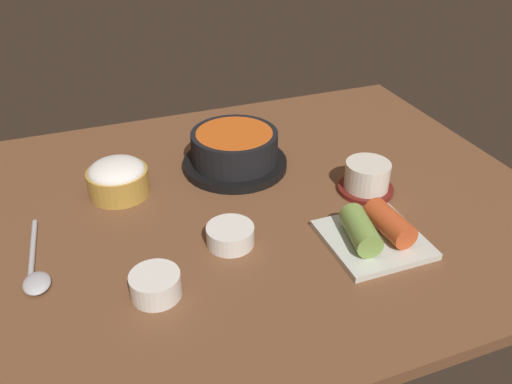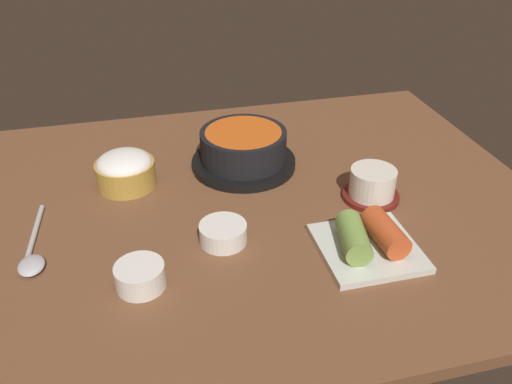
{
  "view_description": "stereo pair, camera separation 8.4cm",
  "coord_description": "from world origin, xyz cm",
  "px_view_note": "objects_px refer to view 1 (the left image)",
  "views": [
    {
      "loc": [
        -22.92,
        -67.91,
        50.22
      ],
      "look_at": [
        2.0,
        -2.0,
        5.0
      ],
      "focal_mm": 36.94,
      "sensor_mm": 36.0,
      "label": 1
    },
    {
      "loc": [
        -14.93,
        -70.4,
        50.22
      ],
      "look_at": [
        2.0,
        -2.0,
        5.0
      ],
      "focal_mm": 36.94,
      "sensor_mm": 36.0,
      "label": 2
    }
  ],
  "objects_px": {
    "banchan_cup_center": "(230,235)",
    "spoon": "(35,273)",
    "stone_pot": "(235,151)",
    "tea_cup_with_saucer": "(367,178)",
    "kimchi_plate": "(374,232)",
    "rice_bowl": "(118,178)",
    "side_bowl_near": "(155,284)"
  },
  "relations": [
    {
      "from": "side_bowl_near",
      "to": "spoon",
      "type": "xyz_separation_m",
      "value": [
        -0.15,
        0.09,
        -0.01
      ]
    },
    {
      "from": "spoon",
      "to": "kimchi_plate",
      "type": "bearing_deg",
      "value": -11.75
    },
    {
      "from": "kimchi_plate",
      "to": "tea_cup_with_saucer",
      "type": "bearing_deg",
      "value": 63.9
    },
    {
      "from": "banchan_cup_center",
      "to": "spoon",
      "type": "distance_m",
      "value": 0.27
    },
    {
      "from": "tea_cup_with_saucer",
      "to": "spoon",
      "type": "relative_size",
      "value": 0.54
    },
    {
      "from": "spoon",
      "to": "stone_pot",
      "type": "bearing_deg",
      "value": 28.03
    },
    {
      "from": "rice_bowl",
      "to": "tea_cup_with_saucer",
      "type": "distance_m",
      "value": 0.42
    },
    {
      "from": "rice_bowl",
      "to": "tea_cup_with_saucer",
      "type": "height_order",
      "value": "rice_bowl"
    },
    {
      "from": "tea_cup_with_saucer",
      "to": "kimchi_plate",
      "type": "distance_m",
      "value": 0.14
    },
    {
      "from": "stone_pot",
      "to": "rice_bowl",
      "type": "relative_size",
      "value": 1.87
    },
    {
      "from": "rice_bowl",
      "to": "kimchi_plate",
      "type": "bearing_deg",
      "value": -39.09
    },
    {
      "from": "kimchi_plate",
      "to": "spoon",
      "type": "distance_m",
      "value": 0.48
    },
    {
      "from": "rice_bowl",
      "to": "tea_cup_with_saucer",
      "type": "relative_size",
      "value": 1.07
    },
    {
      "from": "banchan_cup_center",
      "to": "kimchi_plate",
      "type": "xyz_separation_m",
      "value": [
        0.2,
        -0.07,
        0.0
      ]
    },
    {
      "from": "rice_bowl",
      "to": "tea_cup_with_saucer",
      "type": "xyz_separation_m",
      "value": [
        0.39,
        -0.14,
        -0.0
      ]
    },
    {
      "from": "stone_pot",
      "to": "banchan_cup_center",
      "type": "xyz_separation_m",
      "value": [
        -0.08,
        -0.21,
        -0.02
      ]
    },
    {
      "from": "banchan_cup_center",
      "to": "spoon",
      "type": "height_order",
      "value": "banchan_cup_center"
    },
    {
      "from": "stone_pot",
      "to": "kimchi_plate",
      "type": "relative_size",
      "value": 1.36
    },
    {
      "from": "kimchi_plate",
      "to": "spoon",
      "type": "bearing_deg",
      "value": 168.25
    },
    {
      "from": "side_bowl_near",
      "to": "spoon",
      "type": "bearing_deg",
      "value": 147.51
    },
    {
      "from": "tea_cup_with_saucer",
      "to": "kimchi_plate",
      "type": "xyz_separation_m",
      "value": [
        -0.06,
        -0.13,
        -0.01
      ]
    },
    {
      "from": "stone_pot",
      "to": "side_bowl_near",
      "type": "bearing_deg",
      "value": -126.02
    },
    {
      "from": "banchan_cup_center",
      "to": "side_bowl_near",
      "type": "bearing_deg",
      "value": -151.23
    },
    {
      "from": "rice_bowl",
      "to": "spoon",
      "type": "bearing_deg",
      "value": -129.01
    },
    {
      "from": "kimchi_plate",
      "to": "rice_bowl",
      "type": "bearing_deg",
      "value": 140.91
    },
    {
      "from": "banchan_cup_center",
      "to": "spoon",
      "type": "xyz_separation_m",
      "value": [
        -0.27,
        0.02,
        -0.01
      ]
    },
    {
      "from": "tea_cup_with_saucer",
      "to": "spoon",
      "type": "xyz_separation_m",
      "value": [
        -0.53,
        -0.03,
        -0.02
      ]
    },
    {
      "from": "stone_pot",
      "to": "banchan_cup_center",
      "type": "height_order",
      "value": "stone_pot"
    },
    {
      "from": "banchan_cup_center",
      "to": "side_bowl_near",
      "type": "relative_size",
      "value": 1.06
    },
    {
      "from": "side_bowl_near",
      "to": "spoon",
      "type": "distance_m",
      "value": 0.17
    },
    {
      "from": "rice_bowl",
      "to": "banchan_cup_center",
      "type": "bearing_deg",
      "value": -56.0
    },
    {
      "from": "stone_pot",
      "to": "tea_cup_with_saucer",
      "type": "relative_size",
      "value": 2.01
    }
  ]
}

